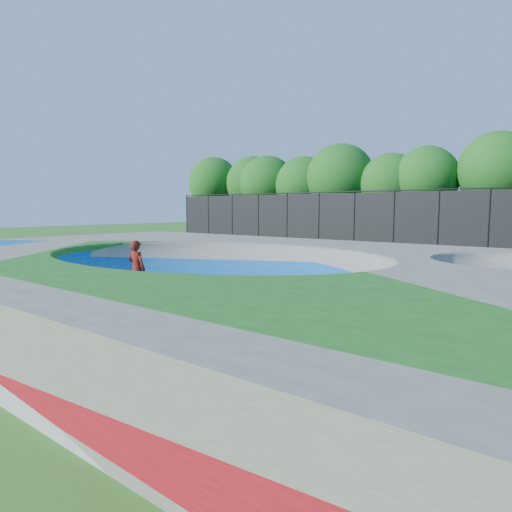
{
  "coord_description": "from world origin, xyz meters",
  "views": [
    {
      "loc": [
        9.42,
        -9.54,
        2.8
      ],
      "look_at": [
        -0.72,
        3.0,
        1.1
      ],
      "focal_mm": 32.0,
      "sensor_mm": 36.0,
      "label": 1
    }
  ],
  "objects": [
    {
      "name": "treeline",
      "position": [
        0.41,
        25.7,
        5.22
      ],
      "size": [
        54.71,
        7.51,
        8.69
      ],
      "color": "#442C22",
      "rests_on": "ground"
    },
    {
      "name": "skate_deck",
      "position": [
        0.0,
        0.0,
        0.75
      ],
      "size": [
        22.0,
        14.0,
        1.5
      ],
      "primitive_type": "cube",
      "color": "gray",
      "rests_on": "ground"
    },
    {
      "name": "fence",
      "position": [
        0.0,
        21.0,
        2.1
      ],
      "size": [
        48.09,
        0.09,
        4.04
      ],
      "color": "black",
      "rests_on": "ground"
    },
    {
      "name": "skateboard",
      "position": [
        -2.39,
        -0.88,
        0.03
      ],
      "size": [
        0.8,
        0.32,
        0.05
      ],
      "primitive_type": "cube",
      "rotation": [
        0.0,
        0.0,
        0.13
      ],
      "color": "black",
      "rests_on": "ground"
    },
    {
      "name": "skater",
      "position": [
        -2.39,
        -0.88,
        0.9
      ],
      "size": [
        0.71,
        0.51,
        1.8
      ],
      "primitive_type": "imported",
      "rotation": [
        0.0,
        0.0,
        3.27
      ],
      "color": "red",
      "rests_on": "ground"
    },
    {
      "name": "ground",
      "position": [
        0.0,
        0.0,
        0.0
      ],
      "size": [
        120.0,
        120.0,
        0.0
      ],
      "primitive_type": "plane",
      "color": "#28621B",
      "rests_on": "ground"
    }
  ]
}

